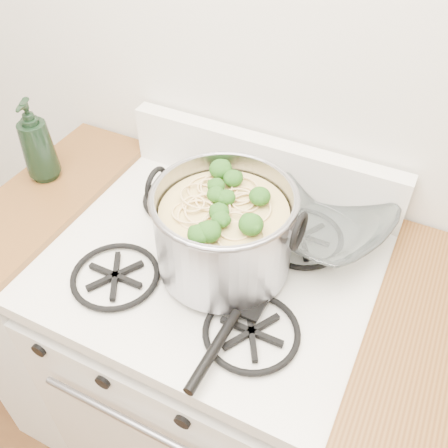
% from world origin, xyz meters
% --- Properties ---
extents(gas_range, '(0.76, 0.66, 0.92)m').
position_xyz_m(gas_range, '(0.00, 1.26, 0.44)').
color(gas_range, white).
rests_on(gas_range, ground).
extents(counter_left, '(0.25, 0.65, 0.92)m').
position_xyz_m(counter_left, '(-0.51, 1.26, 0.46)').
color(counter_left, silver).
rests_on(counter_left, ground).
extents(stock_pot, '(0.34, 0.31, 0.21)m').
position_xyz_m(stock_pot, '(0.04, 1.25, 1.02)').
color(stock_pot, '#92929A').
rests_on(stock_pot, gas_range).
extents(spatula, '(0.29, 0.31, 0.02)m').
position_xyz_m(spatula, '(0.13, 1.18, 0.94)').
color(spatula, black).
rests_on(spatula, gas_range).
extents(glass_bowl, '(0.16, 0.16, 0.03)m').
position_xyz_m(glass_bowl, '(0.20, 1.45, 0.94)').
color(glass_bowl, white).
rests_on(glass_bowl, gas_range).
extents(bottle, '(0.12, 0.12, 0.23)m').
position_xyz_m(bottle, '(-0.55, 1.33, 1.04)').
color(bottle, black).
rests_on(bottle, counter_left).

